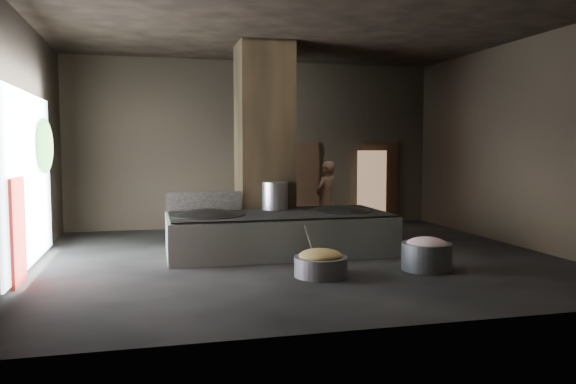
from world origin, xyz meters
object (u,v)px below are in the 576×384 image
object	(u,v)px
wok_right	(340,214)
meat_basin	(426,256)
hearth_platform	(278,234)
veg_basin	(321,266)
wok_left	(208,219)
stock_pot	(275,196)
cook	(326,199)

from	to	relation	value
wok_right	meat_basin	xyz separation A→B (m)	(0.83, -2.29, -0.51)
meat_basin	hearth_platform	bearing A→B (deg)	134.30
veg_basin	meat_basin	bearing A→B (deg)	0.44
meat_basin	wok_left	bearing A→B (deg)	148.96
wok_left	wok_right	distance (m)	2.80
stock_pot	wok_left	bearing A→B (deg)	-158.20
wok_left	wok_right	xyz separation A→B (m)	(2.80, 0.10, 0.00)
cook	hearth_platform	bearing A→B (deg)	9.64
hearth_platform	meat_basin	world-z (taller)	hearth_platform
wok_left	meat_basin	xyz separation A→B (m)	(3.63, -2.19, -0.51)
wok_right	stock_pot	size ratio (longest dim) A/B	2.25
stock_pot	meat_basin	size ratio (longest dim) A/B	0.67
wok_left	meat_basin	bearing A→B (deg)	-31.04
veg_basin	meat_basin	xyz separation A→B (m)	(1.97, 0.02, 0.08)
stock_pot	veg_basin	bearing A→B (deg)	-86.68
hearth_platform	cook	xyz separation A→B (m)	(1.57, 1.65, 0.53)
stock_pot	wok_right	bearing A→B (deg)	-21.04
stock_pot	cook	bearing A→B (deg)	36.01
meat_basin	cook	bearing A→B (deg)	98.99
hearth_platform	wok_left	bearing A→B (deg)	-177.54
wok_right	wok_left	bearing A→B (deg)	-177.95
hearth_platform	veg_basin	size ratio (longest dim) A/B	5.01
hearth_platform	wok_left	distance (m)	1.49
wok_right	cook	world-z (taller)	cook
wok_left	veg_basin	xyz separation A→B (m)	(1.66, -2.20, -0.58)
wok_left	meat_basin	size ratio (longest dim) A/B	1.62
cook	stock_pot	bearing A→B (deg)	-0.88
hearth_platform	wok_left	xyz separation A→B (m)	(-1.45, -0.05, 0.36)
cook	wok_left	bearing A→B (deg)	-7.45
wok_left	cook	size ratio (longest dim) A/B	0.77
hearth_platform	stock_pot	bearing A→B (deg)	85.29
stock_pot	meat_basin	distance (m)	3.62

